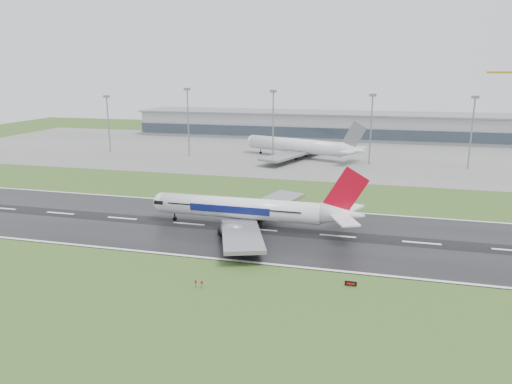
# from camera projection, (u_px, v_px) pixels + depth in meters

# --- Properties ---
(ground) EXTENTS (520.00, 520.00, 0.00)m
(ground) POSITION_uv_depth(u_px,v_px,m) (260.00, 230.00, 124.31)
(ground) COLOR #2F4F1D
(ground) RESTS_ON ground
(runway) EXTENTS (400.00, 45.00, 0.10)m
(runway) POSITION_uv_depth(u_px,v_px,m) (260.00, 230.00, 124.30)
(runway) COLOR black
(runway) RESTS_ON ground
(apron) EXTENTS (400.00, 130.00, 0.08)m
(apron) POSITION_uv_depth(u_px,v_px,m) (319.00, 153.00, 241.68)
(apron) COLOR slate
(apron) RESTS_ON ground
(terminal) EXTENTS (240.00, 36.00, 15.00)m
(terminal) POSITION_uv_depth(u_px,v_px,m) (332.00, 126.00, 296.20)
(terminal) COLOR gray
(terminal) RESTS_ON ground
(main_airliner) EXTENTS (57.65, 54.97, 16.84)m
(main_airliner) POSITION_uv_depth(u_px,v_px,m) (254.00, 196.00, 124.11)
(main_airliner) COLOR white
(main_airliner) RESTS_ON runway
(parked_airliner) EXTENTS (79.87, 77.23, 18.63)m
(parked_airliner) POSITION_uv_depth(u_px,v_px,m) (300.00, 138.00, 225.22)
(parked_airliner) COLOR silver
(parked_airliner) RESTS_ON apron
(runway_sign) EXTENTS (2.31, 0.51, 1.04)m
(runway_sign) POSITION_uv_depth(u_px,v_px,m) (351.00, 284.00, 91.53)
(runway_sign) COLOR black
(runway_sign) RESTS_ON ground
(floodmast_0) EXTENTS (0.64, 0.64, 27.51)m
(floodmast_0) POSITION_uv_depth(u_px,v_px,m) (109.00, 125.00, 239.78)
(floodmast_0) COLOR gray
(floodmast_0) RESTS_ON ground
(floodmast_1) EXTENTS (0.64, 0.64, 31.49)m
(floodmast_1) POSITION_uv_depth(u_px,v_px,m) (188.00, 124.00, 228.93)
(floodmast_1) COLOR gray
(floodmast_1) RESTS_ON ground
(floodmast_2) EXTENTS (0.64, 0.64, 30.92)m
(floodmast_2) POSITION_uv_depth(u_px,v_px,m) (273.00, 127.00, 218.94)
(floodmast_2) COLOR gray
(floodmast_2) RESTS_ON ground
(floodmast_3) EXTENTS (0.64, 0.64, 29.69)m
(floodmast_3) POSITION_uv_depth(u_px,v_px,m) (371.00, 131.00, 208.54)
(floodmast_3) COLOR gray
(floodmast_3) RESTS_ON ground
(floodmast_4) EXTENTS (0.64, 0.64, 29.35)m
(floodmast_4) POSITION_uv_depth(u_px,v_px,m) (471.00, 134.00, 198.73)
(floodmast_4) COLOR gray
(floodmast_4) RESTS_ON ground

